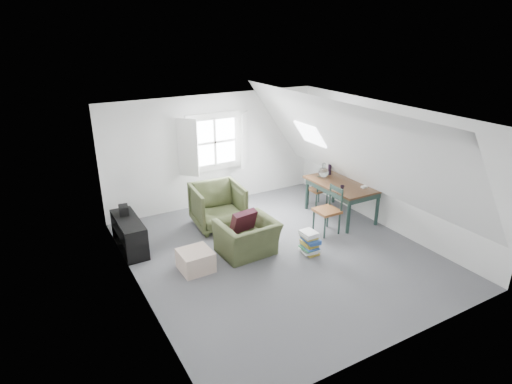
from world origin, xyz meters
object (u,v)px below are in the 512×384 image
armchair_far (219,226)px  ottoman (196,260)px  armchair_near (247,253)px  magazine_stack (310,243)px  media_shelf (130,236)px  dining_chair_far (319,189)px  dining_chair_near (329,210)px  dining_table (342,187)px

armchair_far → ottoman: bearing=-122.8°
armchair_near → magazine_stack: (0.98, -0.55, 0.22)m
media_shelf → ottoman: bearing=-54.1°
dining_chair_far → ottoman: bearing=15.4°
armchair_far → dining_chair_far: 2.46m
dining_chair_far → dining_chair_near: size_ratio=0.84×
dining_chair_far → armchair_near: bearing=21.4°
media_shelf → armchair_near: bearing=-30.0°
dining_chair_near → dining_table: bearing=110.8°
armchair_near → magazine_stack: 1.15m
armchair_near → dining_chair_far: size_ratio=1.26×
ottoman → media_shelf: media_shelf is taller
dining_chair_far → media_shelf: bearing=-4.1°
dining_table → dining_chair_near: (-0.70, -0.46, -0.18)m
dining_chair_far → media_shelf: 4.24m
armchair_far → dining_chair_far: dining_chair_far is taller
armchair_far → ottoman: armchair_far is taller
dining_chair_near → ottoman: bearing=-102.4°
armchair_near → dining_table: size_ratio=0.64×
armchair_near → dining_table: (2.51, 0.43, 0.67)m
armchair_far → magazine_stack: (0.96, -1.84, 0.22)m
armchair_far → dining_table: (2.48, -0.86, 0.67)m
dining_chair_far → media_shelf: dining_chair_far is taller
dining_table → magazine_stack: dining_table is taller
dining_chair_near → dining_chair_far: bearing=138.2°
media_shelf → dining_table: bearing=-6.5°
armchair_far → ottoman: 1.70m
dining_table → magazine_stack: size_ratio=3.57×
media_shelf → magazine_stack: 3.28m
armchair_near → ottoman: (-1.02, -0.04, 0.18)m
dining_table → dining_chair_near: size_ratio=1.64×
ottoman → armchair_near: bearing=2.5°
dining_table → dining_chair_far: 0.72m
magazine_stack → dining_table: bearing=32.7°
armchair_far → dining_chair_near: bearing=-31.6°
armchair_near → armchair_far: 1.29m
ottoman → magazine_stack: magazine_stack is taller
dining_table → dining_chair_far: (-0.07, 0.67, -0.26)m
armchair_far → media_shelf: 1.84m
ottoman → media_shelf: (-0.78, 1.23, 0.10)m
dining_table → dining_chair_near: bearing=-150.8°
armchair_near → dining_chair_far: (2.44, 1.10, 0.41)m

